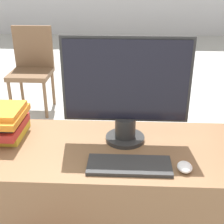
{
  "coord_description": "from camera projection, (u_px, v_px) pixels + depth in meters",
  "views": [
    {
      "loc": [
        0.12,
        -1.0,
        1.5
      ],
      "look_at": [
        0.06,
        0.26,
        0.92
      ],
      "focal_mm": 50.0,
      "sensor_mm": 36.0,
      "label": 1
    }
  ],
  "objects": [
    {
      "name": "desk",
      "position": [
        101.0,
        206.0,
        1.65
      ],
      "size": [
        1.47,
        0.57,
        0.72
      ],
      "color": "brown",
      "rests_on": "ground_plane"
    },
    {
      "name": "monitor",
      "position": [
        126.0,
        90.0,
        1.45
      ],
      "size": [
        0.6,
        0.19,
        0.52
      ],
      "color": "#282828",
      "rests_on": "desk"
    },
    {
      "name": "keyboard",
      "position": [
        129.0,
        165.0,
        1.34
      ],
      "size": [
        0.36,
        0.15,
        0.02
      ],
      "color": "#2D2D2D",
      "rests_on": "desk"
    },
    {
      "name": "mouse",
      "position": [
        185.0,
        167.0,
        1.32
      ],
      "size": [
        0.06,
        0.08,
        0.03
      ],
      "color": "white",
      "rests_on": "desk"
    },
    {
      "name": "book_stack",
      "position": [
        4.0,
        122.0,
        1.56
      ],
      "size": [
        0.21,
        0.27,
        0.16
      ],
      "color": "gold",
      "rests_on": "desk"
    },
    {
      "name": "far_chair",
      "position": [
        32.0,
        65.0,
        3.48
      ],
      "size": [
        0.44,
        0.44,
        0.93
      ],
      "rotation": [
        0.0,
        0.0,
        0.57
      ],
      "color": "brown",
      "rests_on": "ground_plane"
    }
  ]
}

